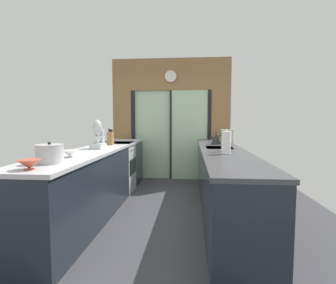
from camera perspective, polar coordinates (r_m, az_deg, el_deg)
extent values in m
cube|color=#38383D|center=(4.29, -1.35, -13.45)|extent=(5.04, 7.60, 0.02)
cube|color=olive|center=(5.95, 0.63, 14.63)|extent=(2.64, 0.08, 0.70)
cube|color=#B2D1AD|center=(5.94, -3.41, 1.58)|extent=(0.80, 0.02, 2.00)
cube|color=#B2D1AD|center=(5.84, 4.71, 1.51)|extent=(0.80, 0.02, 2.00)
cube|color=black|center=(6.01, -7.60, 1.58)|extent=(0.08, 0.10, 2.00)
cube|color=black|center=(5.87, 9.01, 1.49)|extent=(0.08, 0.10, 2.00)
cube|color=black|center=(5.88, 0.61, 1.55)|extent=(0.04, 0.10, 2.00)
cube|color=olive|center=(6.07, -9.90, 1.58)|extent=(0.42, 0.08, 2.00)
cube|color=olive|center=(5.89, 11.44, 1.46)|extent=(0.42, 0.08, 2.00)
cylinder|color=white|center=(5.89, 0.58, 14.25)|extent=(0.25, 0.03, 0.25)
torus|color=#DB4C23|center=(5.89, 0.58, 14.25)|extent=(0.27, 0.02, 0.27)
cube|color=#1E232D|center=(3.53, -18.25, -10.12)|extent=(0.58, 2.55, 0.88)
cube|color=#1E232D|center=(5.57, -9.23, -4.49)|extent=(0.58, 0.65, 0.88)
cube|color=#BCBCC1|center=(4.02, -14.89, -1.56)|extent=(0.62, 3.80, 0.04)
cube|color=#1E232D|center=(3.88, 11.75, -8.62)|extent=(0.58, 3.80, 0.88)
cube|color=#3D3D42|center=(3.80, 11.86, -1.85)|extent=(0.62, 3.80, 0.04)
cube|color=#B7BABC|center=(4.05, 11.17, -1.52)|extent=(0.40, 0.48, 0.05)
cylinder|color=#B7BABC|center=(4.06, 14.02, 0.74)|extent=(0.02, 0.02, 0.27)
cylinder|color=#B7BABC|center=(4.04, 12.79, 2.54)|extent=(0.18, 0.02, 0.02)
cube|color=#B7BABC|center=(4.98, -11.02, -5.63)|extent=(0.58, 0.60, 0.88)
cube|color=black|center=(4.90, -7.69, -5.28)|extent=(0.01, 0.48, 0.28)
cube|color=black|center=(4.91, -11.11, -0.29)|extent=(0.58, 0.60, 0.03)
cylinder|color=#B7BABC|center=(4.68, -8.17, -1.80)|extent=(0.02, 0.04, 0.04)
cylinder|color=#B7BABC|center=(4.85, -7.68, -1.56)|extent=(0.02, 0.04, 0.04)
cylinder|color=#B7BABC|center=(5.02, -7.22, -1.33)|extent=(0.02, 0.04, 0.04)
cylinder|color=#BC4C38|center=(2.48, -28.14, -5.28)|extent=(0.09, 0.09, 0.01)
cone|color=#BC4C38|center=(2.47, -28.18, -4.31)|extent=(0.19, 0.19, 0.08)
cylinder|color=silver|center=(3.11, -20.70, -3.07)|extent=(0.08, 0.08, 0.01)
cone|color=silver|center=(3.11, -20.72, -2.35)|extent=(0.17, 0.17, 0.07)
cube|color=brown|center=(4.47, -12.49, 0.77)|extent=(0.08, 0.14, 0.22)
cylinder|color=black|center=(4.47, -12.85, 2.47)|extent=(0.02, 0.02, 0.07)
cylinder|color=black|center=(4.47, -12.63, 2.39)|extent=(0.02, 0.02, 0.06)
cylinder|color=black|center=(4.46, -12.41, 2.39)|extent=(0.02, 0.02, 0.06)
cylinder|color=black|center=(4.46, -12.19, 2.40)|extent=(0.02, 0.02, 0.06)
cube|color=#B7BABC|center=(3.92, -15.10, -0.84)|extent=(0.17, 0.26, 0.08)
cube|color=#B7BABC|center=(4.00, -14.65, 1.30)|extent=(0.10, 0.08, 0.20)
ellipsoid|color=#B7BABC|center=(3.89, -15.24, 2.96)|extent=(0.13, 0.12, 0.24)
cone|color=#B7BABC|center=(3.88, -15.28, 0.29)|extent=(0.15, 0.15, 0.13)
cylinder|color=#B7BABC|center=(2.74, -24.55, -2.52)|extent=(0.25, 0.25, 0.17)
cylinder|color=#B7BABC|center=(2.73, -24.61, -0.61)|extent=(0.26, 0.26, 0.01)
sphere|color=black|center=(2.73, -24.63, -0.28)|extent=(0.03, 0.03, 0.03)
cone|color=black|center=(4.53, 10.53, 0.71)|extent=(0.19, 0.19, 0.19)
sphere|color=black|center=(4.53, 10.55, 2.07)|extent=(0.03, 0.03, 0.03)
cylinder|color=black|center=(4.53, 9.48, 0.84)|extent=(0.08, 0.02, 0.07)
torus|color=black|center=(4.54, 11.64, 0.82)|extent=(0.12, 0.01, 0.12)
cylinder|color=#339E56|center=(3.51, 12.10, -0.35)|extent=(0.06, 0.06, 0.21)
cylinder|color=#339E56|center=(3.50, 12.14, 1.69)|extent=(0.03, 0.03, 0.04)
cylinder|color=black|center=(3.50, 12.14, 2.10)|extent=(0.03, 0.03, 0.01)
cylinder|color=#B7BABC|center=(3.28, 12.59, -2.46)|extent=(0.13, 0.13, 0.01)
cylinder|color=white|center=(3.26, 12.64, -0.02)|extent=(0.11, 0.11, 0.27)
sphere|color=#B7BABC|center=(3.25, 12.69, 2.60)|extent=(0.03, 0.03, 0.03)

